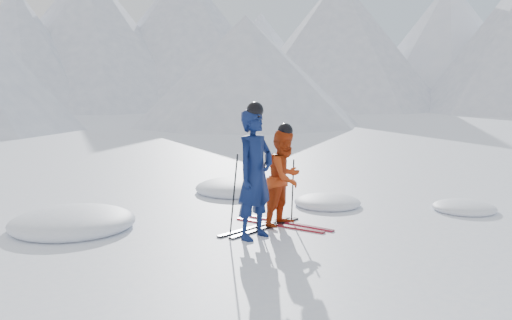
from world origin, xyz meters
TOP-DOWN VIEW (x-y plane):
  - ground at (0.00, 0.00)m, footprint 160.00×160.00m
  - mountain_range at (5.71, 35.31)m, footprint 106.15×62.94m
  - skier_blue at (-1.98, -0.26)m, footprint 0.83×0.66m
  - skier_red at (-1.12, 0.07)m, footprint 0.95×0.84m
  - pole_blue_left at (-2.28, -0.11)m, footprint 0.13×0.09m
  - pole_blue_right at (-1.73, -0.01)m, footprint 0.13×0.08m
  - pole_red_left at (-1.42, 0.32)m, footprint 0.11×0.09m
  - pole_red_right at (-0.82, 0.22)m, footprint 0.11×0.08m
  - ski_worn_left at (-1.24, 0.07)m, footprint 0.68×1.62m
  - ski_worn_right at (-1.00, 0.07)m, footprint 0.57×1.65m
  - ski_loose_a at (-1.62, 0.23)m, footprint 1.69×0.40m
  - ski_loose_b at (-1.52, 0.08)m, footprint 1.68×0.46m
  - snow_lumps at (-1.65, 1.92)m, footprint 8.06×5.60m

SIDE VIEW (x-z plane):
  - ground at x=0.00m, z-range 0.00..0.00m
  - snow_lumps at x=-1.65m, z-range -0.23..0.23m
  - ski_worn_left at x=-1.24m, z-range 0.00..0.03m
  - ski_worn_right at x=-1.00m, z-range 0.00..0.03m
  - ski_loose_a at x=-1.62m, z-range 0.00..0.03m
  - ski_loose_b at x=-1.52m, z-range 0.00..0.03m
  - pole_red_left at x=-1.42m, z-range 0.00..1.09m
  - pole_red_right at x=-0.82m, z-range 0.00..1.09m
  - pole_blue_left at x=-2.28m, z-range 0.00..1.34m
  - pole_blue_right at x=-1.73m, z-range 0.00..1.34m
  - skier_red at x=-1.12m, z-range 0.00..1.64m
  - skier_blue at x=-1.98m, z-range 0.00..2.01m
  - mountain_range at x=5.71m, z-range -1.04..14.49m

